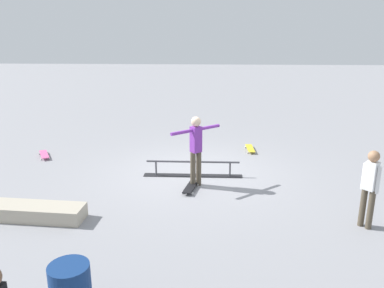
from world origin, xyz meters
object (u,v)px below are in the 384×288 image
(bystander_white_shirt, at_px, (370,185))
(loose_skateboard_pink, at_px, (44,154))
(grind_rail, at_px, (193,169))
(skater_main, at_px, (196,147))
(skateboard_main, at_px, (191,187))
(skate_ledge, at_px, (27,211))
(loose_skateboard_yellow, at_px, (250,148))

(bystander_white_shirt, relative_size, loose_skateboard_pink, 1.91)
(grind_rail, height_order, bystander_white_shirt, bystander_white_shirt)
(skater_main, bearing_deg, bystander_white_shirt, -68.35)
(skateboard_main, relative_size, loose_skateboard_pink, 1.03)
(skater_main, height_order, skateboard_main, skater_main)
(skate_ledge, bearing_deg, skateboard_main, -153.70)
(loose_skateboard_yellow, bearing_deg, skateboard_main, 148.62)
(skate_ledge, bearing_deg, grind_rail, -142.47)
(skateboard_main, height_order, loose_skateboard_yellow, same)
(skateboard_main, distance_m, loose_skateboard_yellow, 3.50)
(grind_rail, distance_m, loose_skateboard_yellow, 2.75)
(loose_skateboard_pink, relative_size, loose_skateboard_yellow, 0.99)
(grind_rail, height_order, skate_ledge, grind_rail)
(skater_main, distance_m, loose_skateboard_yellow, 3.36)
(grind_rail, bearing_deg, loose_skateboard_yellow, -127.17)
(loose_skateboard_pink, xyz_separation_m, loose_skateboard_yellow, (-6.07, -0.86, 0.00))
(loose_skateboard_pink, bearing_deg, skater_main, -141.94)
(skate_ledge, bearing_deg, skater_main, -151.22)
(skateboard_main, xyz_separation_m, loose_skateboard_pink, (4.39, -2.21, 0.00))
(skate_ledge, distance_m, bystander_white_shirt, 6.60)
(skate_ledge, bearing_deg, loose_skateboard_yellow, -136.31)
(skate_ledge, distance_m, skateboard_main, 3.54)
(skater_main, distance_m, loose_skateboard_pink, 5.00)
(skater_main, height_order, loose_skateboard_pink, skater_main)
(grind_rail, relative_size, skateboard_main, 3.05)
(grind_rail, distance_m, loose_skateboard_pink, 4.60)
(grind_rail, xyz_separation_m, skateboard_main, (0.02, 0.88, -0.10))
(bystander_white_shirt, height_order, loose_skateboard_pink, bystander_white_shirt)
(grind_rail, bearing_deg, loose_skateboard_pink, -16.65)
(skate_ledge, xyz_separation_m, bystander_white_shirt, (-6.56, 0.06, 0.71))
(skater_main, bearing_deg, loose_skateboard_pink, 117.65)
(skate_ledge, height_order, loose_skateboard_yellow, skate_ledge)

